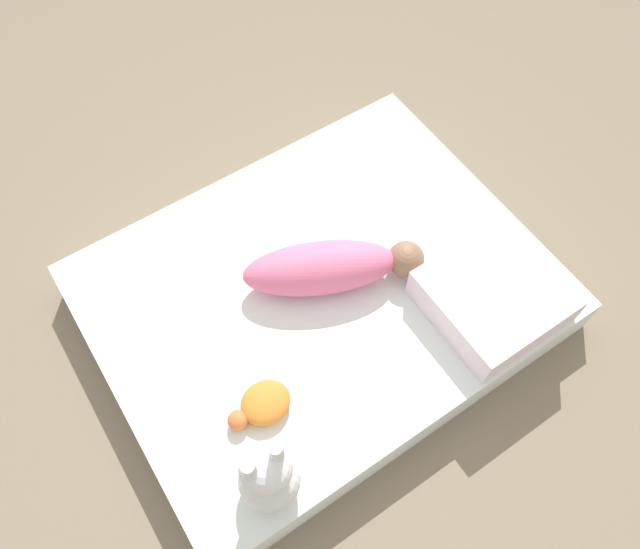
{
  "coord_description": "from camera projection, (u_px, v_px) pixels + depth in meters",
  "views": [
    {
      "loc": [
        0.48,
        0.73,
        1.76
      ],
      "look_at": [
        -0.0,
        -0.01,
        0.2
      ],
      "focal_mm": 35.0,
      "sensor_mm": 36.0,
      "label": 1
    }
  ],
  "objects": [
    {
      "name": "ground_plane",
      "position": [
        320.0,
        308.0,
        1.96
      ],
      "size": [
        12.0,
        12.0,
        0.0
      ],
      "primitive_type": "plane",
      "color": "#7A6B56"
    },
    {
      "name": "bed_mattress",
      "position": [
        320.0,
        297.0,
        1.89
      ],
      "size": [
        1.29,
        1.01,
        0.15
      ],
      "color": "white",
      "rests_on": "ground_plane"
    },
    {
      "name": "swaddled_baby",
      "position": [
        329.0,
        267.0,
        1.78
      ],
      "size": [
        0.51,
        0.33,
        0.14
      ],
      "rotation": [
        0.0,
        0.0,
        2.69
      ],
      "color": "pink",
      "rests_on": "bed_mattress"
    },
    {
      "name": "pillow",
      "position": [
        493.0,
        296.0,
        1.75
      ],
      "size": [
        0.35,
        0.34,
        0.11
      ],
      "color": "white",
      "rests_on": "bed_mattress"
    },
    {
      "name": "bunny_plush",
      "position": [
        268.0,
        476.0,
        1.44
      ],
      "size": [
        0.15,
        0.15,
        0.31
      ],
      "color": "white",
      "rests_on": "bed_mattress"
    },
    {
      "name": "turtle_plush",
      "position": [
        262.0,
        405.0,
        1.62
      ],
      "size": [
        0.18,
        0.12,
        0.06
      ],
      "color": "orange",
      "rests_on": "bed_mattress"
    }
  ]
}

